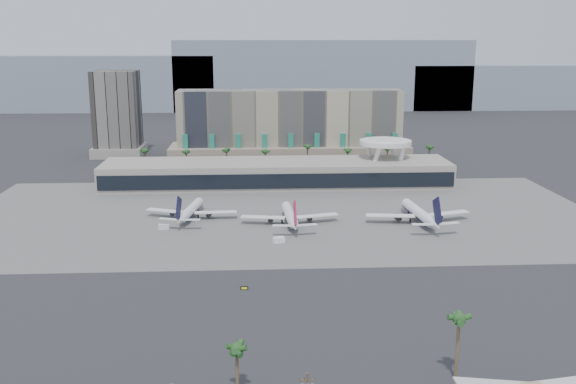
{
  "coord_description": "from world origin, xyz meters",
  "views": [
    {
      "loc": [
        -11.03,
        -199.96,
        70.19
      ],
      "look_at": [
        1.82,
        40.0,
        13.07
      ],
      "focal_mm": 40.0,
      "sensor_mm": 36.0,
      "label": 1
    }
  ],
  "objects_px": {
    "airliner_right": "(419,213)",
    "taxiway_sign": "(244,288)",
    "airliner_left": "(190,211)",
    "service_vehicle_a": "(164,227)",
    "airliner_centre": "(290,215)",
    "service_vehicle_b": "(279,240)"
  },
  "relations": [
    {
      "from": "service_vehicle_a",
      "to": "service_vehicle_b",
      "type": "relative_size",
      "value": 1.04
    },
    {
      "from": "airliner_left",
      "to": "taxiway_sign",
      "type": "xyz_separation_m",
      "value": [
        22.63,
        -76.85,
        -2.87
      ]
    },
    {
      "from": "airliner_left",
      "to": "service_vehicle_a",
      "type": "xyz_separation_m",
      "value": [
        -8.71,
        -14.62,
        -2.38
      ]
    },
    {
      "from": "airliner_right",
      "to": "taxiway_sign",
      "type": "xyz_separation_m",
      "value": [
        -67.92,
        -66.07,
        -3.3
      ]
    },
    {
      "from": "airliner_centre",
      "to": "service_vehicle_a",
      "type": "height_order",
      "value": "airliner_centre"
    },
    {
      "from": "service_vehicle_b",
      "to": "taxiway_sign",
      "type": "relative_size",
      "value": 1.74
    },
    {
      "from": "service_vehicle_a",
      "to": "airliner_centre",
      "type": "bearing_deg",
      "value": 1.46
    },
    {
      "from": "airliner_left",
      "to": "airliner_centre",
      "type": "xyz_separation_m",
      "value": [
        39.65,
        -9.91,
        0.11
      ]
    },
    {
      "from": "airliner_centre",
      "to": "service_vehicle_a",
      "type": "relative_size",
      "value": 9.82
    },
    {
      "from": "airliner_right",
      "to": "service_vehicle_a",
      "type": "bearing_deg",
      "value": 177.07
    },
    {
      "from": "airliner_right",
      "to": "taxiway_sign",
      "type": "bearing_deg",
      "value": -140.94
    },
    {
      "from": "service_vehicle_b",
      "to": "taxiway_sign",
      "type": "height_order",
      "value": "service_vehicle_b"
    },
    {
      "from": "airliner_right",
      "to": "service_vehicle_a",
      "type": "distance_m",
      "value": 99.38
    },
    {
      "from": "airliner_centre",
      "to": "service_vehicle_b",
      "type": "relative_size",
      "value": 10.22
    },
    {
      "from": "service_vehicle_b",
      "to": "airliner_right",
      "type": "bearing_deg",
      "value": 3.42
    },
    {
      "from": "taxiway_sign",
      "to": "airliner_right",
      "type": "bearing_deg",
      "value": 46.06
    },
    {
      "from": "airliner_right",
      "to": "service_vehicle_b",
      "type": "bearing_deg",
      "value": -163.28
    },
    {
      "from": "taxiway_sign",
      "to": "service_vehicle_a",
      "type": "bearing_deg",
      "value": 118.59
    },
    {
      "from": "taxiway_sign",
      "to": "airliner_left",
      "type": "bearing_deg",
      "value": 108.26
    },
    {
      "from": "airliner_right",
      "to": "taxiway_sign",
      "type": "height_order",
      "value": "airliner_right"
    },
    {
      "from": "airliner_centre",
      "to": "service_vehicle_b",
      "type": "bearing_deg",
      "value": -105.75
    },
    {
      "from": "airliner_left",
      "to": "service_vehicle_a",
      "type": "bearing_deg",
      "value": -111.19
    }
  ]
}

